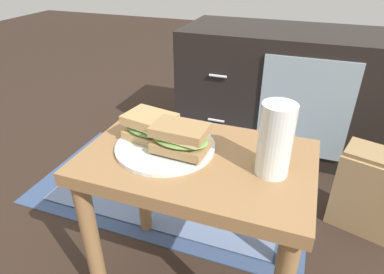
# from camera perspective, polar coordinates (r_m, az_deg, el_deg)

# --- Properties ---
(side_table) EXTENTS (0.56, 0.36, 0.46)m
(side_table) POSITION_cam_1_polar(r_m,az_deg,el_deg) (0.86, 0.87, -8.32)
(side_table) COLOR olive
(side_table) RESTS_ON ground
(tv_cabinet) EXTENTS (0.96, 0.46, 0.58)m
(tv_cabinet) POSITION_cam_1_polar(r_m,az_deg,el_deg) (1.70, 15.18, 7.81)
(tv_cabinet) COLOR black
(tv_cabinet) RESTS_ON ground
(area_rug) EXTENTS (1.13, 0.62, 0.01)m
(area_rug) POSITION_cam_1_polar(r_m,az_deg,el_deg) (1.44, -3.50, -8.58)
(area_rug) COLOR #384C72
(area_rug) RESTS_ON ground
(plate) EXTENTS (0.25, 0.25, 0.01)m
(plate) POSITION_cam_1_polar(r_m,az_deg,el_deg) (0.84, -4.61, -1.62)
(plate) COLOR silver
(plate) RESTS_ON side_table
(sandwich_front) EXTENTS (0.15, 0.12, 0.07)m
(sandwich_front) POSITION_cam_1_polar(r_m,az_deg,el_deg) (0.85, -7.18, 1.79)
(sandwich_front) COLOR tan
(sandwich_front) RESTS_ON plate
(sandwich_back) EXTENTS (0.14, 0.10, 0.07)m
(sandwich_back) POSITION_cam_1_polar(r_m,az_deg,el_deg) (0.78, -2.05, -0.16)
(sandwich_back) COLOR #9E7A4C
(sandwich_back) RESTS_ON plate
(beer_glass) EXTENTS (0.07, 0.07, 0.17)m
(beer_glass) POSITION_cam_1_polar(r_m,az_deg,el_deg) (0.73, 14.14, -0.76)
(beer_glass) COLOR silver
(beer_glass) RESTS_ON side_table
(paper_bag) EXTENTS (0.24, 0.18, 0.32)m
(paper_bag) POSITION_cam_1_polar(r_m,az_deg,el_deg) (1.33, 28.00, -8.22)
(paper_bag) COLOR tan
(paper_bag) RESTS_ON ground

